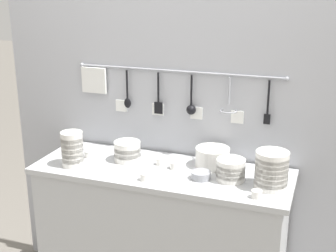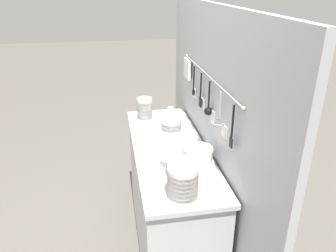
{
  "view_description": "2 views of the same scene",
  "coord_description": "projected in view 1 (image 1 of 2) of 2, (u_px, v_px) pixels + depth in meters",
  "views": [
    {
      "loc": [
        0.84,
        -2.23,
        1.93
      ],
      "look_at": [
        0.05,
        -0.02,
        1.18
      ],
      "focal_mm": 50.0,
      "sensor_mm": 36.0,
      "label": 1
    },
    {
      "loc": [
        2.01,
        -0.36,
        1.99
      ],
      "look_at": [
        -0.05,
        0.0,
        1.05
      ],
      "focal_mm": 35.0,
      "sensor_mm": 36.0,
      "label": 2
    }
  ],
  "objects": [
    {
      "name": "bowl_stack_tall_left",
      "position": [
        272.0,
        170.0,
        2.33
      ],
      "size": [
        0.17,
        0.17,
        0.19
      ],
      "color": "silver",
      "rests_on": "counter"
    },
    {
      "name": "bowl_stack_wide_centre",
      "position": [
        127.0,
        151.0,
        2.69
      ],
      "size": [
        0.15,
        0.15,
        0.11
      ],
      "color": "silver",
      "rests_on": "counter"
    },
    {
      "name": "cup_mid_row",
      "position": [
        174.0,
        165.0,
        2.59
      ],
      "size": [
        0.05,
        0.05,
        0.04
      ],
      "color": "silver",
      "rests_on": "counter"
    },
    {
      "name": "steel_mixing_bowl",
      "position": [
        201.0,
        175.0,
        2.46
      ],
      "size": [
        0.1,
        0.1,
        0.04
      ],
      "color": "#93969E",
      "rests_on": "counter"
    },
    {
      "name": "cup_beside_plates",
      "position": [
        69.0,
        145.0,
        2.9
      ],
      "size": [
        0.05,
        0.05,
        0.04
      ],
      "color": "silver",
      "rests_on": "counter"
    },
    {
      "name": "counter",
      "position": [
        162.0,
        241.0,
        2.72
      ],
      "size": [
        1.43,
        0.5,
        0.92
      ],
      "color": "#B7BABC",
      "rests_on": "ground"
    },
    {
      "name": "plate_stack",
      "position": [
        212.0,
        157.0,
        2.61
      ],
      "size": [
        0.19,
        0.19,
        0.11
      ],
      "color": "silver",
      "rests_on": "counter"
    },
    {
      "name": "bowl_stack_nested_right",
      "position": [
        231.0,
        170.0,
        2.43
      ],
      "size": [
        0.15,
        0.15,
        0.12
      ],
      "color": "silver",
      "rests_on": "counter"
    },
    {
      "name": "cup_front_left",
      "position": [
        89.0,
        154.0,
        2.75
      ],
      "size": [
        0.05,
        0.05,
        0.04
      ],
      "color": "silver",
      "rests_on": "counter"
    },
    {
      "name": "back_wall",
      "position": [
        178.0,
        149.0,
        2.83
      ],
      "size": [
        2.23,
        0.11,
        1.86
      ],
      "color": "#A8AAB2",
      "rests_on": "ground"
    },
    {
      "name": "bowl_stack_back_corner",
      "position": [
        72.0,
        149.0,
        2.6
      ],
      "size": [
        0.12,
        0.12,
        0.2
      ],
      "color": "silver",
      "rests_on": "counter"
    },
    {
      "name": "cup_centre",
      "position": [
        145.0,
        177.0,
        2.44
      ],
      "size": [
        0.05,
        0.05,
        0.04
      ],
      "color": "silver",
      "rests_on": "counter"
    },
    {
      "name": "cup_edge_near",
      "position": [
        160.0,
        161.0,
        2.64
      ],
      "size": [
        0.05,
        0.05,
        0.04
      ],
      "color": "silver",
      "rests_on": "counter"
    },
    {
      "name": "cup_by_caddy",
      "position": [
        257.0,
        194.0,
        2.25
      ],
      "size": [
        0.05,
        0.05,
        0.04
      ],
      "color": "silver",
      "rests_on": "counter"
    }
  ]
}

